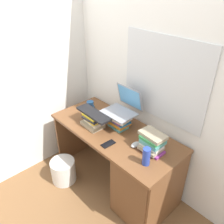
# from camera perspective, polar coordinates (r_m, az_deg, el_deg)

# --- Properties ---
(ground_plane) EXTENTS (6.00, 6.00, 0.00)m
(ground_plane) POSITION_cam_1_polar(r_m,az_deg,el_deg) (2.87, 0.54, -16.36)
(ground_plane) COLOR brown
(wall_back) EXTENTS (6.00, 0.06, 2.60)m
(wall_back) POSITION_cam_1_polar(r_m,az_deg,el_deg) (2.35, 7.31, 10.49)
(wall_back) COLOR white
(wall_back) RESTS_ON ground
(wall_left) EXTENTS (0.05, 6.00, 2.60)m
(wall_left) POSITION_cam_1_polar(r_m,az_deg,el_deg) (2.79, -12.59, 13.39)
(wall_left) COLOR silver
(wall_left) RESTS_ON ground
(desk) EXTENTS (1.43, 0.64, 0.73)m
(desk) POSITION_cam_1_polar(r_m,az_deg,el_deg) (2.40, 6.32, -14.88)
(desk) COLOR brown
(desk) RESTS_ON ground
(book_stack_tall) EXTENTS (0.25, 0.19, 0.16)m
(book_stack_tall) POSITION_cam_1_polar(r_m,az_deg,el_deg) (2.40, 1.56, -1.89)
(book_stack_tall) COLOR teal
(book_stack_tall) RESTS_ON desk
(book_stack_keyboard_riser) EXTENTS (0.24, 0.19, 0.14)m
(book_stack_keyboard_riser) POSITION_cam_1_polar(r_m,az_deg,el_deg) (2.42, -4.57, -2.12)
(book_stack_keyboard_riser) COLOR gray
(book_stack_keyboard_riser) RESTS_ON desk
(book_stack_side) EXTENTS (0.24, 0.18, 0.18)m
(book_stack_side) POSITION_cam_1_polar(r_m,az_deg,el_deg) (2.12, 9.82, -7.29)
(book_stack_side) COLOR #8C338C
(book_stack_side) RESTS_ON desk
(laptop) EXTENTS (0.32, 0.31, 0.25)m
(laptop) POSITION_cam_1_polar(r_m,az_deg,el_deg) (2.37, 2.80, 1.43)
(laptop) COLOR gray
(laptop) RESTS_ON book_stack_tall
(keyboard) EXTENTS (0.42, 0.15, 0.02)m
(keyboard) POSITION_cam_1_polar(r_m,az_deg,el_deg) (2.38, -4.55, -0.38)
(keyboard) COLOR black
(keyboard) RESTS_ON book_stack_keyboard_riser
(computer_mouse) EXTENTS (0.06, 0.10, 0.04)m
(computer_mouse) POSITION_cam_1_polar(r_m,az_deg,el_deg) (2.19, 5.76, -7.96)
(computer_mouse) COLOR #A5A8AD
(computer_mouse) RESTS_ON desk
(mug) EXTENTS (0.12, 0.08, 0.10)m
(mug) POSITION_cam_1_polar(r_m,az_deg,el_deg) (2.74, -5.32, 1.67)
(mug) COLOR #265999
(mug) RESTS_ON desk
(water_bottle) EXTENTS (0.07, 0.07, 0.16)m
(water_bottle) POSITION_cam_1_polar(r_m,az_deg,el_deg) (1.98, 8.42, -10.74)
(water_bottle) COLOR #263FA5
(water_bottle) RESTS_ON desk
(cell_phone) EXTENTS (0.07, 0.14, 0.01)m
(cell_phone) POSITION_cam_1_polar(r_m,az_deg,el_deg) (2.21, -0.93, -7.82)
(cell_phone) COLOR black
(cell_phone) RESTS_ON desk
(wastebasket) EXTENTS (0.28, 0.28, 0.28)m
(wastebasket) POSITION_cam_1_polar(r_m,az_deg,el_deg) (2.84, -11.82, -13.90)
(wastebasket) COLOR silver
(wastebasket) RESTS_ON ground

